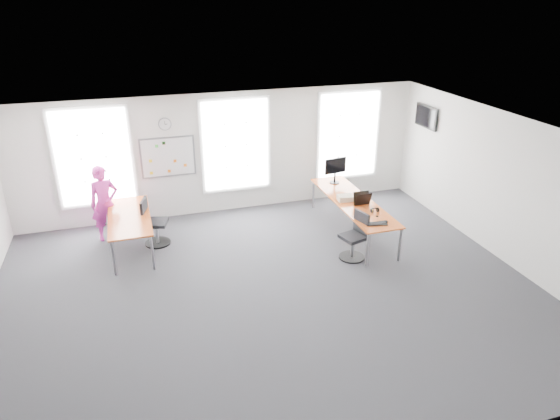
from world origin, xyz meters
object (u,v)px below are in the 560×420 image
object	(u,v)px
desk_right	(353,203)
headphones	(375,210)
chair_right	(355,238)
desk_left	(129,219)
keyboard	(377,224)
person	(105,203)
chair_left	(153,225)
monitor	(335,168)

from	to	relation	value
desk_right	headphones	world-z (taller)	headphones
chair_right	headphones	distance (m)	0.84
headphones	chair_right	bearing A→B (deg)	-156.48
desk_left	headphones	world-z (taller)	headphones
chair_right	keyboard	xyz separation A→B (m)	(0.39, -0.15, 0.35)
desk_left	person	size ratio (longest dim) A/B	1.27
person	keyboard	distance (m)	5.94
desk_right	person	bearing A→B (deg)	166.29
chair_left	monitor	distance (m)	4.55
headphones	person	bearing A→B (deg)	150.49
desk_left	person	xyz separation A→B (m)	(-0.49, 0.69, 0.13)
chair_right	monitor	xyz separation A→B (m)	(0.49, 2.29, 0.73)
monitor	chair_right	bearing A→B (deg)	-111.79
headphones	monitor	distance (m)	1.92
headphones	monitor	xyz separation A→B (m)	(-0.13, 1.89, 0.34)
chair_left	desk_left	bearing A→B (deg)	119.76
keyboard	chair_left	bearing A→B (deg)	168.94
monitor	headphones	bearing A→B (deg)	-95.72
headphones	monitor	bearing A→B (deg)	84.62
desk_left	chair_right	world-z (taller)	chair_right
desk_left	monitor	world-z (taller)	monitor
desk_left	chair_left	distance (m)	0.55
desk_left	keyboard	world-z (taller)	keyboard
chair_right	desk_left	bearing A→B (deg)	-127.20
desk_right	chair_right	size ratio (longest dim) A/B	3.19
desk_left	headphones	size ratio (longest dim) A/B	12.02
desk_left	headphones	bearing A→B (deg)	-14.95
desk_right	person	distance (m)	5.57
keyboard	monitor	world-z (taller)	monitor
chair_left	person	bearing A→B (deg)	75.39
monitor	desk_left	bearing A→B (deg)	176.47
desk_right	chair_right	xyz separation A→B (m)	(-0.45, -1.13, -0.29)
desk_right	chair_right	distance (m)	1.25
headphones	desk_right	bearing A→B (deg)	93.76
chair_left	monitor	bearing A→B (deg)	-68.38
desk_left	monitor	bearing A→B (deg)	6.15
chair_left	headphones	xyz separation A→B (m)	(4.61, -1.47, 0.37)
desk_left	monitor	distance (m)	5.00
keyboard	headphones	xyz separation A→B (m)	(0.23, 0.56, 0.04)
desk_right	chair_left	distance (m)	4.51
chair_left	person	distance (m)	1.19
person	desk_left	bearing A→B (deg)	-67.38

